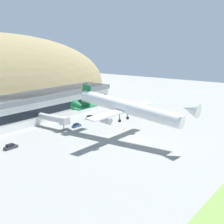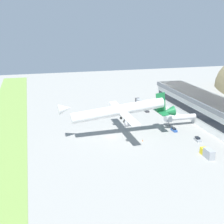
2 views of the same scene
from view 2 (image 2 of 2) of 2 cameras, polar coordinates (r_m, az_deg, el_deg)
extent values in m
plane|color=gray|center=(136.25, -0.10, -4.56)|extent=(350.82, 350.82, 0.00)
cube|color=#759947|center=(132.97, -19.34, -6.09)|extent=(315.74, 18.95, 0.08)
cube|color=white|center=(160.00, 17.41, 0.19)|extent=(93.20, 15.25, 12.11)
cube|color=slate|center=(158.73, 17.57, 1.91)|extent=(94.40, 16.45, 2.18)
cube|color=black|center=(156.29, 15.00, -0.22)|extent=(89.47, 0.16, 3.39)
cylinder|color=silver|center=(153.45, 12.64, -0.93)|extent=(2.60, 14.32, 2.60)
cube|color=silver|center=(150.36, 10.21, -1.15)|extent=(3.38, 2.86, 2.86)
cylinder|color=slate|center=(151.18, 10.34, -1.86)|extent=(0.36, 0.36, 4.00)
cylinder|color=white|center=(134.12, 1.14, 0.31)|extent=(4.60, 41.19, 8.90)
cone|color=white|center=(129.27, -8.65, 0.62)|extent=(4.51, 5.51, 5.02)
cone|color=#196B38|center=(142.77, 10.17, 0.03)|extent=(4.51, 6.42, 5.11)
cube|color=#196B38|center=(140.04, 8.91, 1.76)|extent=(0.50, 5.03, 9.00)
cube|color=#196B38|center=(141.29, 8.92, 0.07)|extent=(11.95, 3.24, 0.70)
cube|color=white|center=(134.97, 1.97, -0.04)|extent=(36.37, 3.63, 0.83)
cylinder|color=#9E9EA3|center=(145.30, 0.52, 0.58)|extent=(2.30, 3.82, 2.67)
cylinder|color=#9E9EA3|center=(125.35, 3.16, -2.10)|extent=(2.30, 3.82, 2.67)
cylinder|color=#2D2D2D|center=(137.97, 1.66, -0.69)|extent=(0.28, 0.28, 2.20)
cylinder|color=#2D2D2D|center=(138.31, 1.65, -1.12)|extent=(0.45, 1.10, 1.10)
cylinder|color=#2D2D2D|center=(133.36, 2.27, -1.31)|extent=(0.28, 0.28, 2.20)
cylinder|color=#2D2D2D|center=(133.71, 2.27, -1.76)|extent=(0.45, 1.10, 1.10)
cylinder|color=#2D2D2D|center=(131.52, -4.84, -0.78)|extent=(0.22, 0.22, 1.98)
cylinder|color=#2D2D2D|center=(131.82, -4.83, -1.19)|extent=(0.30, 0.82, 0.82)
cube|color=#264C99|center=(145.75, 11.27, -3.28)|extent=(4.18, 1.63, 0.80)
cube|color=black|center=(145.68, 11.25, -2.99)|extent=(2.30, 1.38, 0.66)
cube|color=#999EA3|center=(136.64, 15.39, -4.93)|extent=(4.24, 2.19, 0.88)
cube|color=black|center=(136.52, 15.38, -4.58)|extent=(2.38, 1.76, 0.72)
cube|color=#333338|center=(173.56, 6.29, 0.21)|extent=(4.56, 1.96, 0.90)
cube|color=black|center=(173.53, 6.27, 0.49)|extent=(2.52, 1.64, 0.73)
cube|color=gold|center=(124.04, 16.44, -6.84)|extent=(2.35, 2.36, 2.59)
cube|color=black|center=(124.79, 16.19, -6.44)|extent=(0.11, 1.97, 1.14)
cube|color=#999EA3|center=(121.08, 17.30, -7.31)|extent=(4.94, 2.40, 3.37)
cube|color=#333338|center=(191.98, 4.69, 2.15)|extent=(2.16, 2.52, 2.76)
cube|color=black|center=(192.84, 4.58, 2.37)|extent=(0.11, 2.11, 1.21)
cube|color=#999EA3|center=(188.97, 5.04, 1.92)|extent=(4.54, 2.56, 2.88)
cube|color=orange|center=(132.18, 5.60, -5.32)|extent=(0.52, 0.52, 0.03)
cone|color=orange|center=(132.07, 5.61, -5.20)|extent=(0.40, 0.40, 0.55)
camera|label=1|loc=(214.44, -21.68, 11.55)|focal=50.00mm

